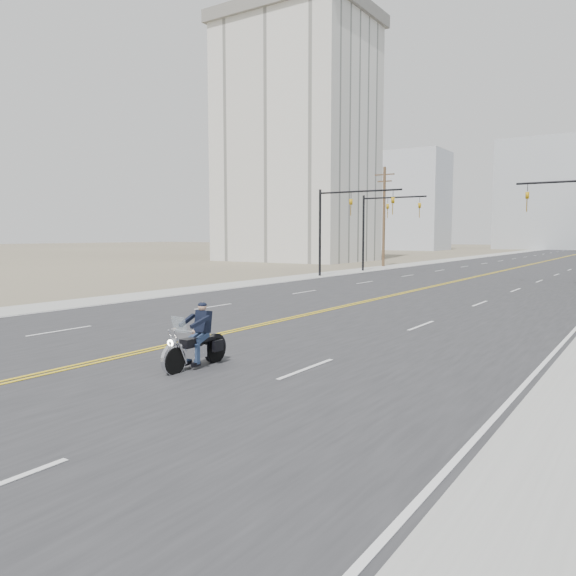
# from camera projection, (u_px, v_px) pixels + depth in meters

# --- Properties ---
(ground_plane) EXTENTS (400.00, 400.00, 0.00)m
(ground_plane) POSITION_uv_depth(u_px,v_px,m) (39.00, 376.00, 13.29)
(ground_plane) COLOR #776D56
(ground_plane) RESTS_ON ground
(road) EXTENTS (20.00, 200.00, 0.01)m
(road) POSITION_uv_depth(u_px,v_px,m) (545.00, 261.00, 71.37)
(road) COLOR #303033
(road) RESTS_ON ground
(sidewalk_left) EXTENTS (3.00, 200.00, 0.01)m
(sidewalk_left) POSITION_uv_depth(u_px,v_px,m) (455.00, 259.00, 77.70)
(sidewalk_left) COLOR #A5A5A0
(sidewalk_left) RESTS_ON ground
(traffic_mast_left) EXTENTS (7.10, 0.26, 7.00)m
(traffic_mast_left) POSITION_uv_depth(u_px,v_px,m) (342.00, 215.00, 44.32)
(traffic_mast_left) COLOR black
(traffic_mast_left) RESTS_ON ground
(traffic_mast_far) EXTENTS (6.10, 0.26, 7.00)m
(traffic_mast_far) POSITION_uv_depth(u_px,v_px,m) (380.00, 218.00, 51.15)
(traffic_mast_far) COLOR black
(traffic_mast_far) RESTS_ON ground
(utility_pole_left) EXTENTS (2.20, 0.30, 10.50)m
(utility_pole_left) POSITION_uv_depth(u_px,v_px,m) (384.00, 215.00, 59.49)
(utility_pole_left) COLOR brown
(utility_pole_left) RESTS_ON ground
(apartment_block) EXTENTS (18.00, 14.00, 30.00)m
(apartment_block) POSITION_uv_depth(u_px,v_px,m) (297.00, 145.00, 72.93)
(apartment_block) COLOR silver
(apartment_block) RESTS_ON ground
(haze_bldg_a) EXTENTS (14.00, 12.00, 22.00)m
(haze_bldg_a) POSITION_uv_depth(u_px,v_px,m) (414.00, 201.00, 126.94)
(haze_bldg_a) COLOR #B7BCC6
(haze_bldg_a) RESTS_ON ground
(haze_bldg_d) EXTENTS (20.00, 15.00, 26.00)m
(haze_bldg_d) POSITION_uv_depth(u_px,v_px,m) (543.00, 195.00, 134.84)
(haze_bldg_d) COLOR #ADB2B7
(haze_bldg_d) RESTS_ON ground
(haze_bldg_f) EXTENTS (12.00, 12.00, 16.00)m
(haze_bldg_f) POSITION_uv_depth(u_px,v_px,m) (380.00, 218.00, 147.92)
(haze_bldg_f) COLOR #ADB2B7
(haze_bldg_f) RESTS_ON ground
(motorcyclist) EXTENTS (0.92, 2.11, 1.64)m
(motorcyclist) POSITION_uv_depth(u_px,v_px,m) (195.00, 336.00, 13.94)
(motorcyclist) COLOR black
(motorcyclist) RESTS_ON ground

